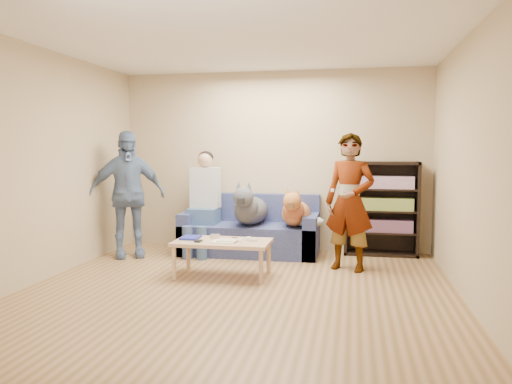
% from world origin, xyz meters
% --- Properties ---
extents(ground, '(5.00, 5.00, 0.00)m').
position_xyz_m(ground, '(0.00, 0.00, 0.00)').
color(ground, olive).
rests_on(ground, ground).
extents(ceiling, '(5.00, 5.00, 0.00)m').
position_xyz_m(ceiling, '(0.00, 0.00, 2.60)').
color(ceiling, white).
rests_on(ceiling, ground).
extents(wall_back, '(4.50, 0.00, 4.50)m').
position_xyz_m(wall_back, '(0.00, 2.50, 1.30)').
color(wall_back, tan).
rests_on(wall_back, ground).
extents(wall_front, '(4.50, 0.00, 4.50)m').
position_xyz_m(wall_front, '(0.00, -2.50, 1.30)').
color(wall_front, tan).
rests_on(wall_front, ground).
extents(wall_left, '(0.00, 5.00, 5.00)m').
position_xyz_m(wall_left, '(-2.25, 0.00, 1.30)').
color(wall_left, tan).
rests_on(wall_left, ground).
extents(wall_right, '(0.00, 5.00, 5.00)m').
position_xyz_m(wall_right, '(2.25, 0.00, 1.30)').
color(wall_right, tan).
rests_on(wall_right, ground).
extents(blanket, '(0.42, 0.35, 0.14)m').
position_xyz_m(blanket, '(0.58, 1.92, 0.50)').
color(blanket, silver).
rests_on(blanket, sofa).
extents(person_standing_right, '(0.71, 0.58, 1.67)m').
position_xyz_m(person_standing_right, '(1.13, 1.35, 0.83)').
color(person_standing_right, gray).
rests_on(person_standing_right, ground).
extents(person_standing_left, '(1.08, 0.88, 1.72)m').
position_xyz_m(person_standing_left, '(-1.85, 1.53, 0.86)').
color(person_standing_left, '#6D86AF').
rests_on(person_standing_left, ground).
extents(held_controller, '(0.04, 0.11, 0.03)m').
position_xyz_m(held_controller, '(0.93, 1.15, 0.99)').
color(held_controller, white).
rests_on(held_controller, person_standing_right).
extents(notebook_blue, '(0.20, 0.26, 0.03)m').
position_xyz_m(notebook_blue, '(-0.71, 0.80, 0.43)').
color(notebook_blue, '#1C259C').
rests_on(notebook_blue, coffee_table).
extents(papers, '(0.26, 0.20, 0.02)m').
position_xyz_m(papers, '(-0.26, 0.65, 0.43)').
color(papers, white).
rests_on(papers, coffee_table).
extents(magazine, '(0.22, 0.17, 0.01)m').
position_xyz_m(magazine, '(-0.23, 0.67, 0.44)').
color(magazine, beige).
rests_on(magazine, coffee_table).
extents(camera_silver, '(0.11, 0.06, 0.05)m').
position_xyz_m(camera_silver, '(-0.43, 0.87, 0.45)').
color(camera_silver, silver).
rests_on(camera_silver, coffee_table).
extents(controller_a, '(0.04, 0.13, 0.03)m').
position_xyz_m(controller_a, '(-0.03, 0.85, 0.43)').
color(controller_a, silver).
rests_on(controller_a, coffee_table).
extents(controller_b, '(0.09, 0.06, 0.03)m').
position_xyz_m(controller_b, '(0.05, 0.77, 0.43)').
color(controller_b, silver).
rests_on(controller_b, coffee_table).
extents(headphone_cup_a, '(0.07, 0.07, 0.02)m').
position_xyz_m(headphone_cup_a, '(-0.11, 0.73, 0.43)').
color(headphone_cup_a, white).
rests_on(headphone_cup_a, coffee_table).
extents(headphone_cup_b, '(0.07, 0.07, 0.02)m').
position_xyz_m(headphone_cup_b, '(-0.11, 0.81, 0.43)').
color(headphone_cup_b, white).
rests_on(headphone_cup_b, coffee_table).
extents(pen_orange, '(0.13, 0.06, 0.01)m').
position_xyz_m(pen_orange, '(-0.33, 0.59, 0.42)').
color(pen_orange, '#C8601C').
rests_on(pen_orange, coffee_table).
extents(pen_black, '(0.13, 0.08, 0.01)m').
position_xyz_m(pen_black, '(-0.19, 0.93, 0.42)').
color(pen_black, black).
rests_on(pen_black, coffee_table).
extents(wallet, '(0.07, 0.12, 0.02)m').
position_xyz_m(wallet, '(-0.56, 0.63, 0.43)').
color(wallet, black).
rests_on(wallet, coffee_table).
extents(sofa, '(1.90, 0.85, 0.82)m').
position_xyz_m(sofa, '(-0.25, 2.10, 0.28)').
color(sofa, '#515B93').
rests_on(sofa, ground).
extents(person_seated, '(0.40, 0.73, 1.47)m').
position_xyz_m(person_seated, '(-0.91, 1.97, 0.77)').
color(person_seated, '#446296').
rests_on(person_seated, sofa).
extents(dog_gray, '(0.44, 1.26, 0.63)m').
position_xyz_m(dog_gray, '(-0.23, 1.93, 0.65)').
color(dog_gray, '#494D53').
rests_on(dog_gray, sofa).
extents(dog_tan, '(0.39, 1.15, 0.56)m').
position_xyz_m(dog_tan, '(0.40, 1.94, 0.62)').
color(dog_tan, '#C1603B').
rests_on(dog_tan, sofa).
extents(coffee_table, '(1.10, 0.60, 0.42)m').
position_xyz_m(coffee_table, '(-0.31, 0.75, 0.37)').
color(coffee_table, tan).
rests_on(coffee_table, ground).
extents(bookshelf, '(1.00, 0.34, 1.30)m').
position_xyz_m(bookshelf, '(1.55, 2.33, 0.68)').
color(bookshelf, black).
rests_on(bookshelf, ground).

